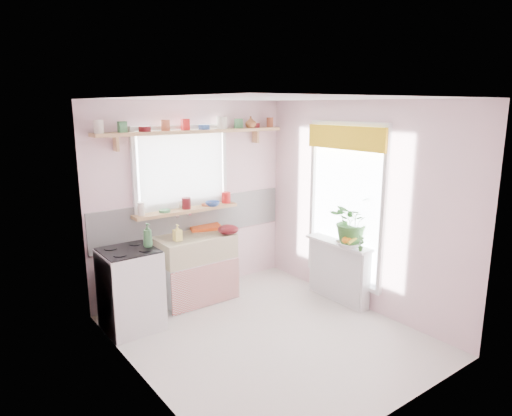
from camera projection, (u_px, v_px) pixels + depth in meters
room at (267, 193)px, 5.69m from camera, size 3.20×3.20×3.20m
sink_unit at (195, 267)px, 5.77m from camera, size 0.95×0.65×1.11m
cooker at (131, 289)px, 5.02m from camera, size 0.58×0.58×0.93m
radiator_ledge at (339, 270)px, 5.77m from camera, size 0.22×0.95×0.78m
windowsill at (186, 210)px, 5.76m from camera, size 1.40×0.22×0.04m
pine_shelf at (195, 131)px, 5.62m from camera, size 2.52×0.24×0.04m
shelf_crockery at (193, 125)px, 5.59m from camera, size 2.47×0.11×0.12m
sill_crockery at (186, 204)px, 5.74m from camera, size 1.35×0.11×0.12m
dish_tray at (205, 227)px, 6.00m from camera, size 0.48×0.41×0.04m
colander at (228, 230)px, 5.73m from camera, size 0.27×0.27×0.12m
jade_plant at (351, 220)px, 5.53m from camera, size 0.65×0.60×0.60m
fruit_bowl at (349, 244)px, 5.45m from camera, size 0.30×0.30×0.07m
herb_pot at (360, 243)px, 5.30m from camera, size 0.12×0.10×0.19m
soap_bottle_sink at (177, 233)px, 5.45m from camera, size 0.09×0.09×0.20m
sill_cup at (182, 205)px, 5.77m from camera, size 0.12×0.12×0.09m
sill_bowl at (213, 204)px, 5.90m from camera, size 0.22×0.22×0.06m
shelf_vase at (251, 122)px, 6.02m from camera, size 0.18×0.18×0.15m
cooker_bottle at (148, 235)px, 4.99m from camera, size 0.12×0.12×0.27m
fruit at (349, 239)px, 5.44m from camera, size 0.20×0.14×0.10m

